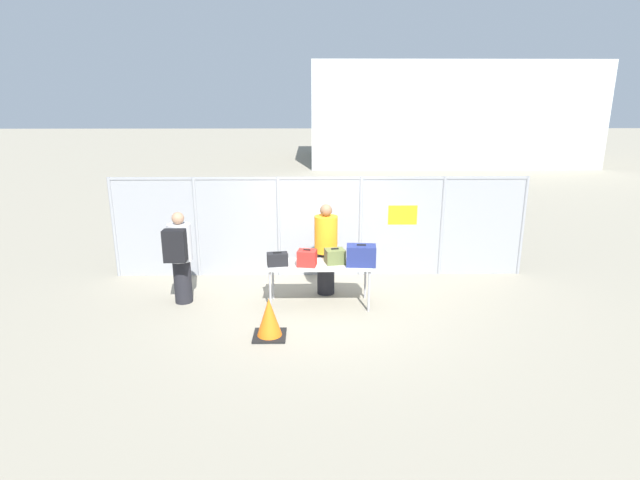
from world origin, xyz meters
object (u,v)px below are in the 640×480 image
at_px(suitcase_red, 307,258).
at_px(security_worker_near, 326,248).
at_px(suitcase_black, 277,259).
at_px(traffic_cone, 269,319).
at_px(inspection_table, 319,267).
at_px(suitcase_navy, 361,255).
at_px(traveler_hooded, 180,255).
at_px(utility_trailer, 340,236).
at_px(suitcase_olive, 335,256).

height_order(suitcase_red, security_worker_near, security_worker_near).
height_order(suitcase_black, traffic_cone, suitcase_black).
relative_size(suitcase_black, traffic_cone, 0.60).
xyz_separation_m(inspection_table, suitcase_navy, (0.73, -0.08, 0.24)).
height_order(traveler_hooded, security_worker_near, security_worker_near).
distance_m(suitcase_red, traveler_hooded, 2.28).
bearing_deg(suitcase_navy, utility_trailer, 93.09).
height_order(suitcase_black, traveler_hooded, traveler_hooded).
height_order(security_worker_near, utility_trailer, security_worker_near).
height_order(inspection_table, suitcase_navy, suitcase_navy).
bearing_deg(security_worker_near, suitcase_olive, 106.83).
distance_m(suitcase_olive, traffic_cone, 1.79).
xyz_separation_m(traveler_hooded, traffic_cone, (1.68, -1.37, -0.63)).
xyz_separation_m(suitcase_red, security_worker_near, (0.35, 0.66, -0.02)).
bearing_deg(suitcase_red, suitcase_black, 177.02).
height_order(suitcase_red, utility_trailer, suitcase_red).
xyz_separation_m(suitcase_red, suitcase_olive, (0.49, 0.13, -0.01)).
xyz_separation_m(suitcase_black, suitcase_olive, (1.01, 0.11, 0.02)).
distance_m(suitcase_red, suitcase_olive, 0.51).
height_order(suitcase_black, utility_trailer, suitcase_black).
xyz_separation_m(suitcase_red, utility_trailer, (0.77, 3.35, -0.51)).
xyz_separation_m(utility_trailer, traffic_cone, (-1.35, -4.51, -0.11)).
relative_size(suitcase_olive, suitcase_navy, 0.71).
xyz_separation_m(suitcase_navy, security_worker_near, (-0.60, 0.65, -0.06)).
xyz_separation_m(suitcase_red, traffic_cone, (-0.58, -1.16, -0.62)).
bearing_deg(suitcase_navy, suitcase_black, 179.56).
height_order(inspection_table, utility_trailer, inspection_table).
bearing_deg(suitcase_olive, suitcase_red, -164.87).
bearing_deg(traveler_hooded, traffic_cone, -35.86).
distance_m(suitcase_navy, security_worker_near, 0.88).
bearing_deg(security_worker_near, suitcase_red, 63.99).
relative_size(suitcase_black, utility_trailer, 0.11).
bearing_deg(traffic_cone, security_worker_near, 62.92).
relative_size(suitcase_black, suitcase_red, 1.08).
bearing_deg(suitcase_black, utility_trailer, 68.87).
bearing_deg(security_worker_near, utility_trailer, -97.08).
xyz_separation_m(suitcase_olive, traffic_cone, (-1.07, -1.29, -0.61)).
xyz_separation_m(suitcase_black, traveler_hooded, (-1.75, 0.19, 0.04)).
height_order(inspection_table, suitcase_black, suitcase_black).
xyz_separation_m(inspection_table, security_worker_near, (0.13, 0.57, 0.18)).
distance_m(suitcase_black, traveler_hooded, 1.76).
bearing_deg(traffic_cone, utility_trailer, 73.35).
height_order(suitcase_red, traveler_hooded, traveler_hooded).
bearing_deg(traveler_hooded, utility_trailer, 49.26).
bearing_deg(suitcase_black, inspection_table, 5.19).
xyz_separation_m(traveler_hooded, security_worker_near, (2.62, 0.45, -0.03)).
bearing_deg(traveler_hooded, suitcase_navy, -0.23).
height_order(inspection_table, traffic_cone, inspection_table).
xyz_separation_m(suitcase_olive, security_worker_near, (-0.14, 0.53, -0.01)).
bearing_deg(security_worker_near, traveler_hooded, 11.54).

